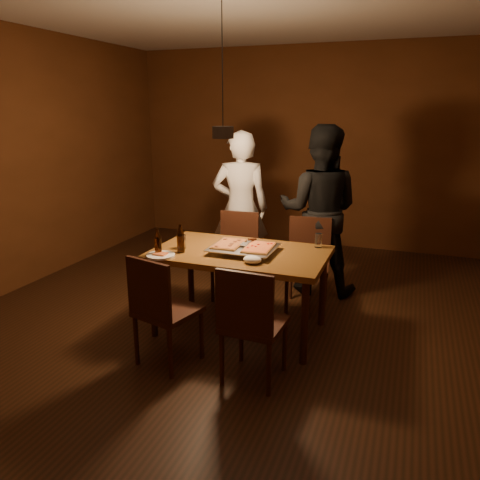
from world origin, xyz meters
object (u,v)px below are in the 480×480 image
(dining_table, at_px, (240,259))
(beer_bottle_a, at_px, (158,242))
(chair_near_left, at_px, (160,302))
(chair_far_right, at_px, (309,254))
(plate_slice, at_px, (161,255))
(chair_far_left, at_px, (237,247))
(diner_dark, at_px, (319,211))
(diner_white, at_px, (240,208))
(pendant_lamp, at_px, (223,131))
(pizza_tray, at_px, (243,249))
(beer_bottle_b, at_px, (181,239))
(chair_near_right, at_px, (250,316))

(dining_table, relative_size, beer_bottle_a, 6.66)
(chair_near_left, distance_m, beer_bottle_a, 0.61)
(chair_far_right, bearing_deg, plate_slice, 41.27)
(chair_far_left, xyz_separation_m, diner_dark, (0.78, 0.43, 0.36))
(diner_white, bearing_deg, beer_bottle_a, 66.06)
(chair_far_right, xyz_separation_m, pendant_lamp, (-0.62, -0.72, 1.22))
(dining_table, bearing_deg, diner_white, 110.16)
(beer_bottle_a, bearing_deg, pizza_tray, 26.06)
(chair_far_left, height_order, chair_far_right, same)
(beer_bottle_b, xyz_separation_m, pendant_lamp, (0.28, 0.29, 0.89))
(chair_near_right, height_order, beer_bottle_a, beer_bottle_a)
(chair_far_right, relative_size, pendant_lamp, 0.44)
(chair_far_left, xyz_separation_m, pendant_lamp, (0.15, -0.71, 1.22))
(dining_table, bearing_deg, chair_far_right, 61.07)
(chair_far_right, distance_m, beer_bottle_a, 1.58)
(diner_white, distance_m, pendant_lamp, 1.47)
(chair_near_left, bearing_deg, diner_dark, 82.47)
(diner_white, distance_m, diner_dark, 0.89)
(dining_table, xyz_separation_m, plate_slice, (-0.57, -0.37, 0.08))
(chair_near_right, relative_size, diner_dark, 0.27)
(pizza_tray, xyz_separation_m, plate_slice, (-0.61, -0.35, -0.01))
(dining_table, distance_m, chair_near_left, 0.87)
(chair_far_right, bearing_deg, diner_white, -33.25)
(dining_table, relative_size, plate_slice, 6.25)
(beer_bottle_b, relative_size, plate_slice, 1.03)
(beer_bottle_b, relative_size, pendant_lamp, 0.22)
(chair_near_left, xyz_separation_m, pizza_tray, (0.39, 0.77, 0.24))
(pizza_tray, relative_size, pendant_lamp, 0.50)
(chair_far_right, xyz_separation_m, beer_bottle_b, (-0.90, -1.00, 0.34))
(chair_near_right, xyz_separation_m, plate_slice, (-0.94, 0.41, 0.22))
(dining_table, height_order, chair_far_left, chair_far_left)
(chair_near_left, bearing_deg, dining_table, 80.04)
(chair_far_left, bearing_deg, chair_near_left, 85.89)
(diner_white, bearing_deg, chair_far_right, 136.71)
(diner_white, bearing_deg, chair_far_left, 87.28)
(pendant_lamp, bearing_deg, pizza_tray, -23.50)
(diner_white, bearing_deg, diner_dark, 162.08)
(dining_table, xyz_separation_m, diner_dark, (0.45, 1.21, 0.22))
(chair_far_left, distance_m, diner_dark, 0.96)
(beer_bottle_b, bearing_deg, beer_bottle_a, -139.95)
(diner_dark, xyz_separation_m, pendant_lamp, (-0.63, -1.14, 0.86))
(diner_white, height_order, diner_dark, diner_dark)
(beer_bottle_a, bearing_deg, diner_dark, 55.65)
(beer_bottle_a, xyz_separation_m, plate_slice, (0.04, -0.04, -0.10))
(beer_bottle_a, bearing_deg, chair_near_left, -60.21)
(pizza_tray, xyz_separation_m, diner_white, (-0.48, 1.23, 0.09))
(pizza_tray, bearing_deg, beer_bottle_b, -161.65)
(chair_near_left, height_order, beer_bottle_b, beer_bottle_b)
(beer_bottle_a, distance_m, diner_dark, 1.88)
(beer_bottle_a, relative_size, diner_white, 0.13)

